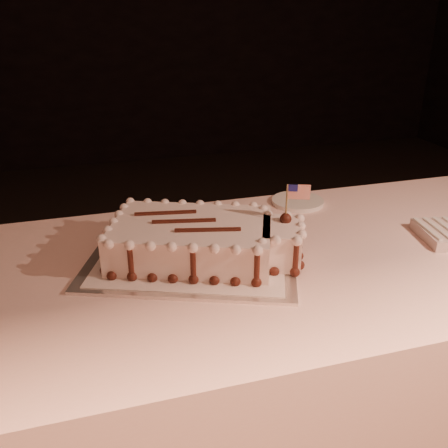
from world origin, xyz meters
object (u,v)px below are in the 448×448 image
object	(u,v)px
banquet_table	(273,376)
sheet_cake	(203,240)
cake_board	(193,258)
side_plate	(298,201)

from	to	relation	value
banquet_table	sheet_cake	size ratio (longest dim) A/B	4.89
cake_board	side_plate	world-z (taller)	side_plate
side_plate	cake_board	bearing A→B (deg)	-146.24
banquet_table	sheet_cake	xyz separation A→B (m)	(-0.18, 0.04, 0.43)
banquet_table	sheet_cake	bearing A→B (deg)	169.17
side_plate	banquet_table	bearing A→B (deg)	-121.20
sheet_cake	side_plate	bearing A→B (deg)	36.43
sheet_cake	cake_board	bearing A→B (deg)	158.50
cake_board	side_plate	xyz separation A→B (m)	(0.40, 0.27, 0.00)
banquet_table	side_plate	bearing A→B (deg)	58.80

